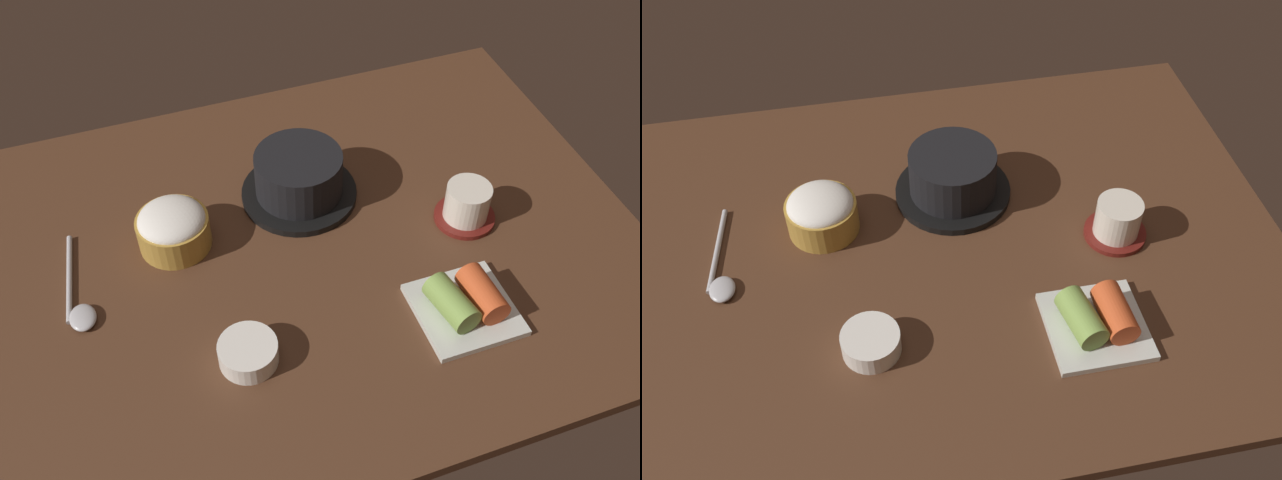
{
  "view_description": "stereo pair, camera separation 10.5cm",
  "coord_description": "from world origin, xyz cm",
  "views": [
    {
      "loc": [
        -21.8,
        -68.55,
        82.54
      ],
      "look_at": [
        2.0,
        -2.0,
        5.0
      ],
      "focal_mm": 41.16,
      "sensor_mm": 36.0,
      "label": 1
    },
    {
      "loc": [
        -11.69,
        -71.34,
        82.54
      ],
      "look_at": [
        2.0,
        -2.0,
        5.0
      ],
      "focal_mm": 41.16,
      "sensor_mm": 36.0,
      "label": 2
    }
  ],
  "objects": [
    {
      "name": "spoon",
      "position": [
        -32.41,
        -0.02,
        2.62
      ],
      "size": [
        4.1,
        18.24,
        1.35
      ],
      "color": "#B7B7BC",
      "rests_on": "dining_table"
    },
    {
      "name": "stone_pot",
      "position": [
        3.03,
        10.58,
        5.9
      ],
      "size": [
        18.02,
        18.02,
        8.12
      ],
      "color": "black",
      "rests_on": "dining_table"
    },
    {
      "name": "side_bowl_near",
      "position": [
        -12.8,
        -16.08,
        3.72
      ],
      "size": [
        7.79,
        7.79,
        3.2
      ],
      "color": "white",
      "rests_on": "dining_table"
    },
    {
      "name": "dining_table",
      "position": [
        0.0,
        0.0,
        1.0
      ],
      "size": [
        100.0,
        76.0,
        2.0
      ],
      "primitive_type": "cube",
      "color": "#4C2D1C",
      "rests_on": "ground"
    },
    {
      "name": "tea_cup_with_saucer",
      "position": [
        25.15,
        -2.64,
        5.03
      ],
      "size": [
        9.25,
        9.25,
        6.38
      ],
      "color": "maroon",
      "rests_on": "dining_table"
    },
    {
      "name": "kimchi_plate",
      "position": [
        16.94,
        -18.54,
        4.03
      ],
      "size": [
        13.09,
        13.09,
        5.07
      ],
      "color": "silver",
      "rests_on": "dining_table"
    },
    {
      "name": "rice_bowl",
      "position": [
        -17.35,
        7.11,
        5.48
      ],
      "size": [
        10.61,
        10.61,
        6.88
      ],
      "color": "#B78C38",
      "rests_on": "dining_table"
    }
  ]
}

